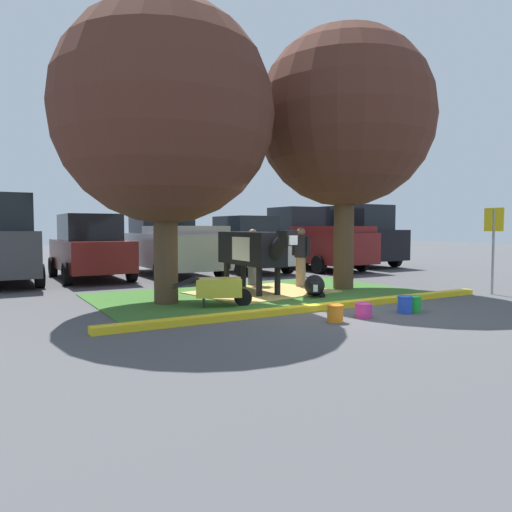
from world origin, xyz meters
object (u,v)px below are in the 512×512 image
at_px(calf_lying, 315,285).
at_px(parking_sign, 494,233).
at_px(suv_black, 353,236).
at_px(bucket_blue, 405,304).
at_px(sedan_silver, 90,248).
at_px(pickup_truck_maroon, 310,240).
at_px(shade_tree_right, 345,118).
at_px(person_visitor_near, 301,256).
at_px(cow_holstein, 253,249).
at_px(pickup_truck_black, 170,242).
at_px(wheelbarrow, 220,288).
at_px(bucket_pink, 363,310).
at_px(hatchback_white, 245,245).
at_px(bucket_green, 413,303).
at_px(shade_tree_left, 164,114).
at_px(bucket_orange, 335,313).
at_px(person_handler, 253,256).

bearing_deg(calf_lying, parking_sign, -27.82).
bearing_deg(suv_black, bucket_blue, -126.81).
relative_size(sedan_silver, pickup_truck_maroon, 0.81).
height_order(shade_tree_right, person_visitor_near, shade_tree_right).
distance_m(cow_holstein, pickup_truck_black, 5.43).
bearing_deg(person_visitor_near, wheelbarrow, -152.42).
distance_m(shade_tree_right, suv_black, 8.64).
bearing_deg(bucket_pink, hatchback_white, 74.22).
height_order(person_visitor_near, pickup_truck_black, pickup_truck_black).
bearing_deg(pickup_truck_black, pickup_truck_maroon, -4.28).
relative_size(shade_tree_right, bucket_green, 20.14).
xyz_separation_m(shade_tree_left, calf_lying, (3.47, -0.58, -3.72)).
distance_m(cow_holstein, bucket_pink, 3.84).
distance_m(person_visitor_near, sedan_silver, 6.74).
xyz_separation_m(cow_holstein, bucket_blue, (1.11, -3.80, -0.92)).
height_order(bucket_pink, pickup_truck_maroon, pickup_truck_maroon).
bearing_deg(cow_holstein, shade_tree_left, -168.95).
height_order(person_visitor_near, pickup_truck_maroon, pickup_truck_maroon).
xyz_separation_m(cow_holstein, person_visitor_near, (1.64, 0.29, -0.23)).
relative_size(bucket_orange, pickup_truck_black, 0.06).
bearing_deg(bucket_orange, cow_holstein, 81.51).
height_order(hatchback_white, suv_black, suv_black).
distance_m(calf_lying, wheelbarrow, 2.70).
relative_size(shade_tree_right, wheelbarrow, 4.23).
height_order(sedan_silver, hatchback_white, same).
bearing_deg(bucket_green, shade_tree_left, 139.17).
relative_size(person_handler, pickup_truck_black, 0.29).
bearing_deg(suv_black, person_handler, -150.38).
distance_m(cow_holstein, calf_lying, 1.73).
xyz_separation_m(shade_tree_left, bucket_blue, (3.48, -3.34, -3.78)).
relative_size(person_handler, parking_sign, 0.75).
distance_m(wheelbarrow, parking_sign, 6.78).
xyz_separation_m(person_handler, person_visitor_near, (0.92, -0.96, 0.02)).
bearing_deg(suv_black, shade_tree_left, -150.58).
height_order(calf_lying, pickup_truck_maroon, pickup_truck_maroon).
distance_m(hatchback_white, pickup_truck_maroon, 2.83).
relative_size(shade_tree_left, bucket_orange, 20.92).
xyz_separation_m(calf_lying, bucket_orange, (-1.66, -2.76, -0.08)).
distance_m(shade_tree_right, bucket_orange, 6.18).
bearing_deg(pickup_truck_maroon, bucket_blue, -116.40).
xyz_separation_m(shade_tree_left, person_handler, (3.09, 1.71, -3.11)).
height_order(person_visitor_near, parking_sign, parking_sign).
distance_m(bucket_pink, suv_black, 12.06).
bearing_deg(parking_sign, bucket_blue, -168.84).
relative_size(shade_tree_left, calf_lying, 5.02).
bearing_deg(suv_black, parking_sign, -110.02).
bearing_deg(pickup_truck_maroon, suv_black, 8.27).
distance_m(bucket_green, pickup_truck_black, 9.34).
bearing_deg(shade_tree_right, parking_sign, -46.44).
distance_m(bucket_blue, hatchback_white, 9.17).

